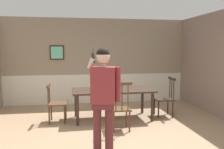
{
  "coord_description": "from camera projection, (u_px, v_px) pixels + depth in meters",
  "views": [
    {
      "loc": [
        -0.77,
        -4.63,
        1.74
      ],
      "look_at": [
        -0.03,
        -0.22,
        1.27
      ],
      "focal_mm": 38.14,
      "sensor_mm": 36.0,
      "label": 1
    }
  ],
  "objects": [
    {
      "name": "ground_plane",
      "position": [
        112.0,
        135.0,
        4.85
      ],
      "size": [
        6.72,
        6.72,
        0.0
      ],
      "primitive_type": "plane",
      "color": "#9E7F60"
    },
    {
      "name": "room_back_partition",
      "position": [
        96.0,
        63.0,
        7.71
      ],
      "size": [
        5.92,
        0.17,
        2.72
      ],
      "color": "gray",
      "rests_on": "ground_plane"
    },
    {
      "name": "dining_table",
      "position": [
        113.0,
        92.0,
        5.92
      ],
      "size": [
        2.02,
        1.01,
        0.75
      ],
      "rotation": [
        0.0,
        0.0,
        0.03
      ],
      "color": "#38281E",
      "rests_on": "ground_plane"
    },
    {
      "name": "chair_near_window",
      "position": [
        121.0,
        108.0,
        5.08
      ],
      "size": [
        0.43,
        0.43,
        1.07
      ],
      "rotation": [
        0.0,
        0.0,
        -0.03
      ],
      "color": "#513823",
      "rests_on": "ground_plane"
    },
    {
      "name": "chair_by_doorway",
      "position": [
        165.0,
        98.0,
        6.2
      ],
      "size": [
        0.5,
        0.5,
        1.02
      ],
      "rotation": [
        0.0,
        0.0,
        1.51
      ],
      "color": "#2D2319",
      "rests_on": "ground_plane"
    },
    {
      "name": "chair_at_table_head",
      "position": [
        56.0,
        103.0,
        5.67
      ],
      "size": [
        0.46,
        0.46,
        0.92
      ],
      "rotation": [
        0.0,
        0.0,
        4.66
      ],
      "color": "#513823",
      "rests_on": "ground_plane"
    },
    {
      "name": "person_figure",
      "position": [
        103.0,
        93.0,
        3.92
      ],
      "size": [
        0.56,
        0.3,
        1.77
      ],
      "rotation": [
        0.0,
        0.0,
        2.93
      ],
      "color": "brown",
      "rests_on": "ground_plane"
    }
  ]
}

